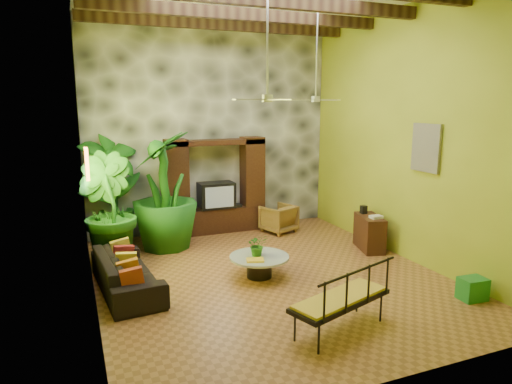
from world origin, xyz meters
name	(u,v)px	position (x,y,z in m)	size (l,w,h in m)	color
ground	(268,275)	(0.00, 0.00, 0.00)	(7.00, 7.00, 0.00)	brown
back_wall	(211,129)	(0.00, 3.50, 2.50)	(6.00, 0.02, 5.00)	olive
left_wall	(85,146)	(-3.00, 0.00, 2.50)	(0.02, 7.00, 5.00)	olive
right_wall	(407,135)	(3.00, 0.00, 2.50)	(0.02, 7.00, 5.00)	olive
stone_accent_wall	(211,129)	(0.00, 3.44, 2.50)	(5.98, 0.10, 4.98)	#303237
ceiling_beams	(269,0)	(0.00, 0.00, 4.78)	(5.95, 5.36, 0.22)	#392712
entertainment_center	(216,193)	(0.00, 3.14, 0.97)	(2.40, 0.55, 2.30)	black
ceiling_fan_front	(267,86)	(-0.20, -0.40, 3.40)	(1.28, 1.28, 1.86)	silver
ceiling_fan_back	(316,89)	(1.60, 1.20, 3.40)	(1.28, 1.28, 1.86)	silver
wall_art_mask	(87,164)	(-2.96, 1.00, 2.10)	(0.06, 0.32, 0.55)	gold
wall_art_painting	(426,148)	(2.96, -0.60, 2.30)	(0.06, 0.70, 0.90)	teal
sofa	(127,273)	(-2.48, 0.27, 0.32)	(2.17, 0.85, 0.63)	black
wicker_armchair	(279,218)	(1.40, 2.54, 0.34)	(0.72, 0.74, 0.67)	brown
tall_plant_a	(113,187)	(-2.39, 3.15, 1.29)	(1.36, 0.92, 2.58)	#185B18
tall_plant_b	(106,210)	(-2.65, 1.67, 1.11)	(1.22, 0.98, 2.21)	#1C5917
tall_plant_c	(164,191)	(-1.41, 2.34, 1.27)	(1.43, 1.43, 2.55)	#1B5E18
coffee_table	(259,263)	(-0.17, -0.01, 0.26)	(1.08, 1.08, 0.40)	black
centerpiece_plant	(257,245)	(-0.19, 0.03, 0.60)	(0.36, 0.31, 0.40)	#28661A
yellow_tray	(255,260)	(-0.34, -0.22, 0.42)	(0.30, 0.22, 0.03)	yellow
iron_bench	(344,297)	(0.10, -2.35, 0.53)	(1.67, 1.06, 0.57)	black
side_console	(369,233)	(2.65, 0.57, 0.37)	(0.42, 0.92, 0.74)	#351C10
green_bin	(472,289)	(2.65, -2.20, 0.18)	(0.42, 0.31, 0.36)	#217C30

